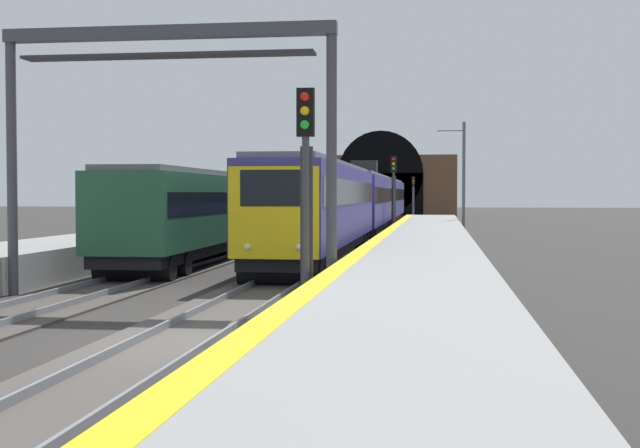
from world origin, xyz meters
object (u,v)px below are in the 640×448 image
(railway_signal_near, at_px, (306,181))
(train_main_approaching, at_px, (364,201))
(train_adjacent_platform, at_px, (286,204))
(overhead_signal_gantry, at_px, (167,92))
(catenary_mast_near, at_px, (463,177))
(railway_signal_far, at_px, (413,193))
(railway_signal_mid, at_px, (394,188))

(railway_signal_near, bearing_deg, train_main_approaching, -177.04)
(train_adjacent_platform, height_order, overhead_signal_gantry, overhead_signal_gantry)
(railway_signal_near, distance_m, overhead_signal_gantry, 6.37)
(train_main_approaching, distance_m, catenary_mast_near, 8.00)
(train_main_approaching, distance_m, train_adjacent_platform, 5.18)
(railway_signal_far, bearing_deg, railway_signal_near, 0.00)
(train_main_approaching, bearing_deg, catenary_mast_near, 123.39)
(railway_signal_far, relative_size, catenary_mast_near, 0.62)
(overhead_signal_gantry, bearing_deg, catenary_mast_near, -13.34)
(train_main_approaching, height_order, railway_signal_far, train_main_approaching)
(train_adjacent_platform, xyz_separation_m, overhead_signal_gantry, (-31.82, -2.45, 3.43))
(railway_signal_near, height_order, catenary_mast_near, catenary_mast_near)
(train_adjacent_platform, distance_m, overhead_signal_gantry, 32.10)
(catenary_mast_near, bearing_deg, railway_signal_far, 6.60)
(train_adjacent_platform, relative_size, railway_signal_far, 12.22)
(railway_signal_mid, height_order, overhead_signal_gantry, overhead_signal_gantry)
(train_main_approaching, relative_size, overhead_signal_gantry, 6.82)
(train_main_approaching, xyz_separation_m, railway_signal_mid, (-0.37, -1.93, 0.85))
(catenary_mast_near, bearing_deg, overhead_signal_gantry, 166.66)
(railway_signal_mid, xyz_separation_m, railway_signal_far, (44.26, -0.00, -0.25))
(train_adjacent_platform, height_order, railway_signal_far, railway_signal_far)
(train_main_approaching, bearing_deg, overhead_signal_gantry, -4.47)
(railway_signal_mid, bearing_deg, railway_signal_far, -180.00)
(railway_signal_near, bearing_deg, railway_signal_far, -180.00)
(railway_signal_near, relative_size, railway_signal_far, 1.07)
(railway_signal_mid, distance_m, railway_signal_far, 44.26)
(train_main_approaching, distance_m, railway_signal_mid, 2.14)
(train_adjacent_platform, xyz_separation_m, railway_signal_near, (-35.73, -6.84, 0.96))
(railway_signal_near, bearing_deg, train_adjacent_platform, -169.16)
(catenary_mast_near, bearing_deg, train_adjacent_platform, 117.67)
(railway_signal_near, height_order, overhead_signal_gantry, overhead_signal_gantry)
(railway_signal_mid, relative_size, railway_signal_far, 1.09)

